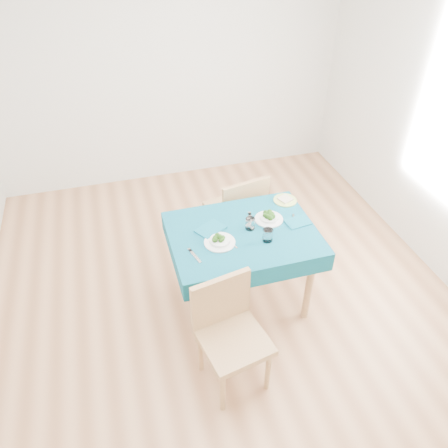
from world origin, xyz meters
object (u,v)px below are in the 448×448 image
object	(u,v)px
bowl_far	(269,216)
side_plate	(285,200)
table	(242,268)
chair_far	(234,196)
bowl_near	(220,239)
chair_near	(234,330)

from	to	relation	value
bowl_far	side_plate	size ratio (longest dim) A/B	1.15
table	side_plate	world-z (taller)	side_plate
chair_far	bowl_far	xyz separation A→B (m)	(0.08, -0.65, 0.21)
chair_far	bowl_far	distance (m)	0.69
side_plate	bowl_near	bearing A→B (deg)	-151.01
chair_near	chair_far	bearing A→B (deg)	61.74
bowl_near	bowl_far	xyz separation A→B (m)	(0.46, 0.17, -0.00)
bowl_near	chair_far	bearing A→B (deg)	65.41
chair_far	bowl_near	size ratio (longest dim) A/B	4.90
bowl_near	side_plate	size ratio (longest dim) A/B	1.19
chair_far	side_plate	distance (m)	0.57
table	bowl_far	size ratio (longest dim) A/B	4.94
chair_near	bowl_near	size ratio (longest dim) A/B	4.61
chair_near	bowl_near	xyz separation A→B (m)	(0.08, 0.65, 0.25)
table	side_plate	bearing A→B (deg)	32.67
table	chair_far	xyz separation A→B (m)	(0.16, 0.74, 0.20)
chair_near	side_plate	world-z (taller)	chair_near
bowl_far	chair_near	bearing A→B (deg)	-123.54
chair_far	table	bearing A→B (deg)	66.25
table	bowl_far	world-z (taller)	bowl_far
chair_near	bowl_near	bearing A→B (deg)	71.73
table	chair_near	distance (m)	0.80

